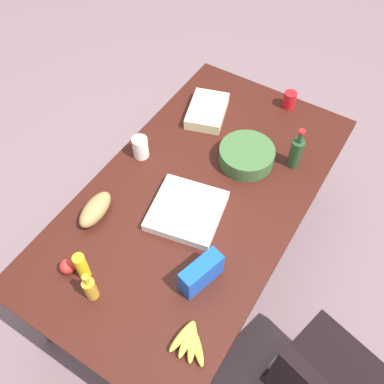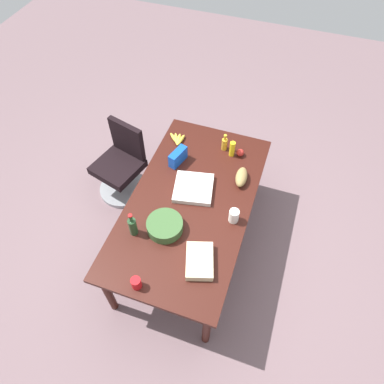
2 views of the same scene
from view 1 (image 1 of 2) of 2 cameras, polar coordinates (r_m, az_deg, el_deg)
ground_plane at (r=2.98m, az=0.54°, el=-8.88°), size 10.00×10.00×0.00m
conference_table at (r=2.40m, az=0.66°, el=-1.27°), size 2.03×1.11×0.75m
sheet_cake at (r=2.73m, az=2.04°, el=10.78°), size 0.37×0.31×0.07m
pizza_box at (r=2.25m, az=-0.71°, el=-2.52°), size 0.43×0.43×0.05m
apple_red at (r=2.15m, az=-16.32°, el=-9.52°), size 0.08×0.08×0.08m
mayo_jar at (r=2.49m, az=-6.90°, el=5.95°), size 0.11×0.11×0.13m
dressing_bottle at (r=2.04m, az=-13.46°, el=-12.39°), size 0.07×0.07×0.19m
chip_bag_blue at (r=2.01m, az=1.23°, el=-10.77°), size 0.23×0.14×0.15m
wine_bottle at (r=2.47m, az=13.72°, el=5.21°), size 0.09×0.09×0.27m
bread_loaf at (r=2.28m, az=-12.79°, el=-2.29°), size 0.25×0.13×0.10m
banana_bunch at (r=1.95m, az=-0.32°, el=-19.34°), size 0.17×0.18×0.04m
red_solo_cup at (r=2.85m, az=12.91°, el=11.93°), size 0.10×0.10×0.11m
salad_bowl at (r=2.47m, az=7.30°, el=4.87°), size 0.34×0.34×0.10m
mustard_bottle at (r=2.08m, az=-14.50°, el=-9.61°), size 0.06×0.06×0.17m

